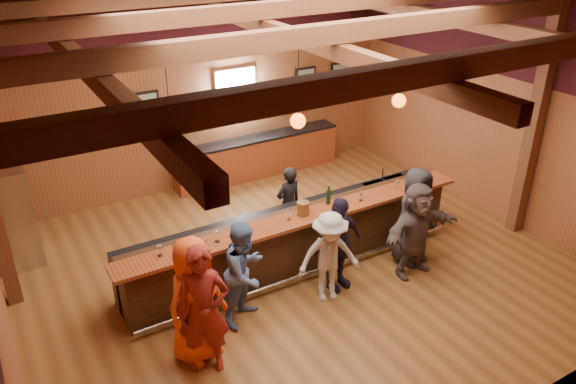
{
  "coord_description": "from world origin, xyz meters",
  "views": [
    {
      "loc": [
        -4.25,
        -6.94,
        5.61
      ],
      "look_at": [
        0.0,
        0.3,
        1.35
      ],
      "focal_mm": 35.0,
      "sensor_mm": 36.0,
      "label": 1
    }
  ],
  "objects_px": {
    "customer_navy": "(337,244)",
    "bartender": "(289,204)",
    "bar_counter": "(293,238)",
    "customer_white": "(329,257)",
    "back_bar_cabinet": "(258,156)",
    "customer_dark": "(414,216)",
    "customer_redvest": "(204,311)",
    "customer_orange": "(195,300)",
    "bottle_a": "(328,197)",
    "customer_denim": "(245,272)",
    "customer_brown": "(416,230)",
    "ice_bucket": "(303,208)",
    "stainless_fridge": "(12,218)"
  },
  "relations": [
    {
      "from": "customer_navy",
      "to": "bartender",
      "type": "relative_size",
      "value": 1.12
    },
    {
      "from": "bar_counter",
      "to": "customer_white",
      "type": "height_order",
      "value": "customer_white"
    },
    {
      "from": "back_bar_cabinet",
      "to": "customer_dark",
      "type": "bearing_deg",
      "value": -81.61
    },
    {
      "from": "customer_redvest",
      "to": "customer_orange",
      "type": "bearing_deg",
      "value": 114.83
    },
    {
      "from": "bar_counter",
      "to": "bottle_a",
      "type": "bearing_deg",
      "value": -16.12
    },
    {
      "from": "customer_denim",
      "to": "customer_brown",
      "type": "xyz_separation_m",
      "value": [
        2.98,
        -0.37,
        0.02
      ]
    },
    {
      "from": "customer_navy",
      "to": "ice_bucket",
      "type": "xyz_separation_m",
      "value": [
        -0.23,
        0.67,
        0.4
      ]
    },
    {
      "from": "stainless_fridge",
      "to": "customer_navy",
      "type": "height_order",
      "value": "stainless_fridge"
    },
    {
      "from": "customer_navy",
      "to": "bottle_a",
      "type": "xyz_separation_m",
      "value": [
        0.33,
        0.77,
        0.41
      ]
    },
    {
      "from": "stainless_fridge",
      "to": "customer_dark",
      "type": "xyz_separation_m",
      "value": [
        5.97,
        -3.41,
        -0.01
      ]
    },
    {
      "from": "customer_white",
      "to": "bottle_a",
      "type": "bearing_deg",
      "value": 73.99
    },
    {
      "from": "customer_orange",
      "to": "ice_bucket",
      "type": "height_order",
      "value": "customer_orange"
    },
    {
      "from": "back_bar_cabinet",
      "to": "customer_white",
      "type": "distance_m",
      "value": 4.85
    },
    {
      "from": "customer_brown",
      "to": "ice_bucket",
      "type": "height_order",
      "value": "customer_brown"
    },
    {
      "from": "customer_white",
      "to": "bartender",
      "type": "bearing_deg",
      "value": 95.24
    },
    {
      "from": "customer_redvest",
      "to": "bottle_a",
      "type": "bearing_deg",
      "value": 48.98
    },
    {
      "from": "customer_denim",
      "to": "bar_counter",
      "type": "bearing_deg",
      "value": 3.43
    },
    {
      "from": "customer_dark",
      "to": "bartender",
      "type": "xyz_separation_m",
      "value": [
        -1.49,
        1.73,
        -0.15
      ]
    },
    {
      "from": "customer_redvest",
      "to": "customer_white",
      "type": "relative_size",
      "value": 1.23
    },
    {
      "from": "customer_brown",
      "to": "bartender",
      "type": "bearing_deg",
      "value": 117.86
    },
    {
      "from": "stainless_fridge",
      "to": "bartender",
      "type": "height_order",
      "value": "stainless_fridge"
    },
    {
      "from": "ice_bucket",
      "to": "bottle_a",
      "type": "relative_size",
      "value": 0.71
    },
    {
      "from": "bar_counter",
      "to": "bottle_a",
      "type": "relative_size",
      "value": 19.77
    },
    {
      "from": "back_bar_cabinet",
      "to": "customer_dark",
      "type": "relative_size",
      "value": 2.25
    },
    {
      "from": "customer_redvest",
      "to": "customer_denim",
      "type": "distance_m",
      "value": 1.14
    },
    {
      "from": "customer_denim",
      "to": "customer_navy",
      "type": "bearing_deg",
      "value": -31.47
    },
    {
      "from": "bar_counter",
      "to": "ice_bucket",
      "type": "height_order",
      "value": "ice_bucket"
    },
    {
      "from": "bar_counter",
      "to": "customer_white",
      "type": "distance_m",
      "value": 1.15
    },
    {
      "from": "customer_redvest",
      "to": "customer_brown",
      "type": "height_order",
      "value": "customer_redvest"
    },
    {
      "from": "stainless_fridge",
      "to": "customer_denim",
      "type": "xyz_separation_m",
      "value": [
        2.76,
        -3.34,
        -0.07
      ]
    },
    {
      "from": "customer_orange",
      "to": "customer_dark",
      "type": "bearing_deg",
      "value": -15.52
    },
    {
      "from": "back_bar_cabinet",
      "to": "ice_bucket",
      "type": "distance_m",
      "value": 4.08
    },
    {
      "from": "bar_counter",
      "to": "bottle_a",
      "type": "height_order",
      "value": "bottle_a"
    },
    {
      "from": "ice_bucket",
      "to": "bar_counter",
      "type": "bearing_deg",
      "value": 95.4
    },
    {
      "from": "bar_counter",
      "to": "customer_white",
      "type": "xyz_separation_m",
      "value": [
        -0.02,
        -1.12,
        0.25
      ]
    },
    {
      "from": "back_bar_cabinet",
      "to": "customer_brown",
      "type": "xyz_separation_m",
      "value": [
        0.44,
        -4.83,
        0.37
      ]
    },
    {
      "from": "stainless_fridge",
      "to": "back_bar_cabinet",
      "type": "bearing_deg",
      "value": 11.93
    },
    {
      "from": "back_bar_cabinet",
      "to": "stainless_fridge",
      "type": "height_order",
      "value": "stainless_fridge"
    },
    {
      "from": "customer_brown",
      "to": "ice_bucket",
      "type": "bearing_deg",
      "value": 144.27
    },
    {
      "from": "bar_counter",
      "to": "customer_brown",
      "type": "distance_m",
      "value": 2.08
    },
    {
      "from": "customer_navy",
      "to": "ice_bucket",
      "type": "relative_size",
      "value": 7.25
    },
    {
      "from": "bartender",
      "to": "ice_bucket",
      "type": "distance_m",
      "value": 1.2
    },
    {
      "from": "back_bar_cabinet",
      "to": "ice_bucket",
      "type": "height_order",
      "value": "ice_bucket"
    },
    {
      "from": "back_bar_cabinet",
      "to": "bottle_a",
      "type": "relative_size",
      "value": 12.55
    },
    {
      "from": "ice_bucket",
      "to": "bottle_a",
      "type": "distance_m",
      "value": 0.57
    },
    {
      "from": "customer_navy",
      "to": "bartender",
      "type": "xyz_separation_m",
      "value": [
        0.1,
        1.72,
        -0.09
      ]
    },
    {
      "from": "customer_white",
      "to": "ice_bucket",
      "type": "distance_m",
      "value": 0.97
    },
    {
      "from": "customer_orange",
      "to": "stainless_fridge",
      "type": "bearing_deg",
      "value": 96.27
    },
    {
      "from": "bar_counter",
      "to": "customer_orange",
      "type": "xyz_separation_m",
      "value": [
        -2.29,
        -1.27,
        0.42
      ]
    },
    {
      "from": "bottle_a",
      "to": "customer_orange",
      "type": "bearing_deg",
      "value": -159.06
    }
  ]
}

